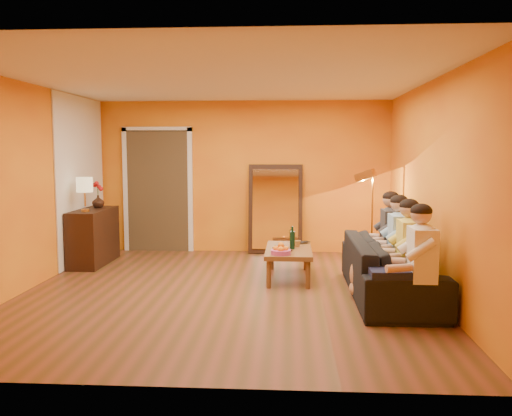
# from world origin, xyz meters

# --- Properties ---
(room_shell) EXTENTS (5.00, 5.50, 2.60)m
(room_shell) POSITION_xyz_m (0.00, 0.37, 1.30)
(room_shell) COLOR brown
(room_shell) RESTS_ON ground
(white_accent) EXTENTS (0.02, 1.90, 2.58)m
(white_accent) POSITION_xyz_m (-2.48, 1.75, 1.30)
(white_accent) COLOR white
(white_accent) RESTS_ON wall_left
(doorway_recess) EXTENTS (1.06, 0.30, 2.10)m
(doorway_recess) POSITION_xyz_m (-1.50, 2.83, 1.05)
(doorway_recess) COLOR #3F2D19
(doorway_recess) RESTS_ON floor
(door_jamb_left) EXTENTS (0.08, 0.06, 2.20)m
(door_jamb_left) POSITION_xyz_m (-2.07, 2.71, 1.05)
(door_jamb_left) COLOR white
(door_jamb_left) RESTS_ON wall_back
(door_jamb_right) EXTENTS (0.08, 0.06, 2.20)m
(door_jamb_right) POSITION_xyz_m (-0.93, 2.71, 1.05)
(door_jamb_right) COLOR white
(door_jamb_right) RESTS_ON wall_back
(door_header) EXTENTS (1.22, 0.06, 0.08)m
(door_header) POSITION_xyz_m (-1.50, 2.71, 2.12)
(door_header) COLOR white
(door_header) RESTS_ON wall_back
(mirror_frame) EXTENTS (0.92, 0.27, 1.51)m
(mirror_frame) POSITION_xyz_m (0.55, 2.63, 0.76)
(mirror_frame) COLOR black
(mirror_frame) RESTS_ON floor
(mirror_glass) EXTENTS (0.78, 0.21, 1.35)m
(mirror_glass) POSITION_xyz_m (0.55, 2.59, 0.76)
(mirror_glass) COLOR white
(mirror_glass) RESTS_ON mirror_frame
(sideboard) EXTENTS (0.44, 1.18, 0.85)m
(sideboard) POSITION_xyz_m (-2.24, 1.55, 0.42)
(sideboard) COLOR black
(sideboard) RESTS_ON floor
(table_lamp) EXTENTS (0.24, 0.24, 0.51)m
(table_lamp) POSITION_xyz_m (-2.24, 1.25, 1.10)
(table_lamp) COLOR beige
(table_lamp) RESTS_ON sideboard
(sofa) EXTENTS (2.35, 0.92, 0.69)m
(sofa) POSITION_xyz_m (2.00, -0.09, 0.34)
(sofa) COLOR black
(sofa) RESTS_ON floor
(coffee_table) EXTENTS (0.62, 1.22, 0.42)m
(coffee_table) POSITION_xyz_m (0.78, 0.76, 0.21)
(coffee_table) COLOR brown
(coffee_table) RESTS_ON floor
(floor_lamp) EXTENTS (0.37, 0.34, 1.44)m
(floor_lamp) POSITION_xyz_m (2.04, 1.66, 0.72)
(floor_lamp) COLOR #C08B38
(floor_lamp) RESTS_ON floor
(dog) EXTENTS (0.54, 0.64, 0.65)m
(dog) POSITION_xyz_m (1.68, -0.15, 0.32)
(dog) COLOR #AD744E
(dog) RESTS_ON floor
(person_far_left) EXTENTS (0.70, 0.44, 1.22)m
(person_far_left) POSITION_xyz_m (2.13, -1.09, 0.61)
(person_far_left) COLOR white
(person_far_left) RESTS_ON sofa
(person_mid_left) EXTENTS (0.70, 0.44, 1.22)m
(person_mid_left) POSITION_xyz_m (2.13, -0.54, 0.61)
(person_mid_left) COLOR #E1CF4B
(person_mid_left) RESTS_ON sofa
(person_mid_right) EXTENTS (0.70, 0.44, 1.22)m
(person_mid_right) POSITION_xyz_m (2.13, 0.01, 0.61)
(person_mid_right) COLOR #93BFE4
(person_mid_right) RESTS_ON sofa
(person_far_right) EXTENTS (0.70, 0.44, 1.22)m
(person_far_right) POSITION_xyz_m (2.13, 0.56, 0.61)
(person_far_right) COLOR #302F34
(person_far_right) RESTS_ON sofa
(fruit_bowl) EXTENTS (0.26, 0.26, 0.16)m
(fruit_bowl) POSITION_xyz_m (0.68, 0.31, 0.50)
(fruit_bowl) COLOR #C04486
(fruit_bowl) RESTS_ON coffee_table
(wine_bottle) EXTENTS (0.07, 0.07, 0.31)m
(wine_bottle) POSITION_xyz_m (0.83, 0.71, 0.58)
(wine_bottle) COLOR black
(wine_bottle) RESTS_ON coffee_table
(tumbler) EXTENTS (0.12, 0.12, 0.09)m
(tumbler) POSITION_xyz_m (0.90, 0.88, 0.47)
(tumbler) COLOR #B27F3F
(tumbler) RESTS_ON coffee_table
(laptop) EXTENTS (0.36, 0.32, 0.02)m
(laptop) POSITION_xyz_m (0.96, 1.11, 0.43)
(laptop) COLOR black
(laptop) RESTS_ON coffee_table
(book_lower) EXTENTS (0.28, 0.32, 0.03)m
(book_lower) POSITION_xyz_m (0.60, 0.56, 0.43)
(book_lower) COLOR black
(book_lower) RESTS_ON coffee_table
(book_mid) EXTENTS (0.17, 0.23, 0.02)m
(book_mid) POSITION_xyz_m (0.61, 0.57, 0.45)
(book_mid) COLOR red
(book_mid) RESTS_ON book_lower
(book_upper) EXTENTS (0.18, 0.23, 0.02)m
(book_upper) POSITION_xyz_m (0.60, 0.55, 0.47)
(book_upper) COLOR black
(book_upper) RESTS_ON book_mid
(vase) EXTENTS (0.19, 0.19, 0.20)m
(vase) POSITION_xyz_m (-2.24, 1.80, 0.95)
(vase) COLOR black
(vase) RESTS_ON sideboard
(flowers) EXTENTS (0.17, 0.17, 0.42)m
(flowers) POSITION_xyz_m (-2.24, 1.80, 1.18)
(flowers) COLOR red
(flowers) RESTS_ON vase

